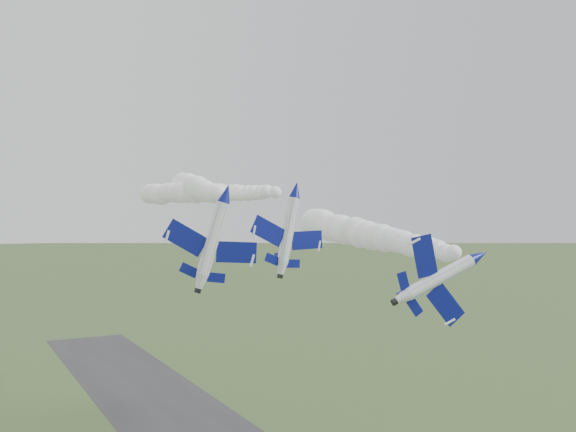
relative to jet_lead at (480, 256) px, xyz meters
name	(u,v)px	position (x,y,z in m)	size (l,w,h in m)	color
jet_lead	(480,256)	(0.00, 0.00, 0.00)	(5.31, 11.87, 8.96)	white
smoke_trail_jet_lead	(365,234)	(8.60, 33.55, 1.42)	(5.56, 64.23, 5.56)	white
jet_pair_left	(226,193)	(-17.89, 26.32, 7.20)	(11.83, 14.31, 4.54)	white
smoke_trail_jet_pair_left	(197,189)	(-8.39, 63.51, 9.49)	(5.68, 69.51, 5.68)	white
jet_pair_right	(296,189)	(-7.02, 27.46, 7.95)	(11.11, 13.60, 3.89)	white
smoke_trail_jet_pair_right	(199,193)	(-7.53, 65.10, 8.72)	(4.60, 67.77, 4.60)	white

